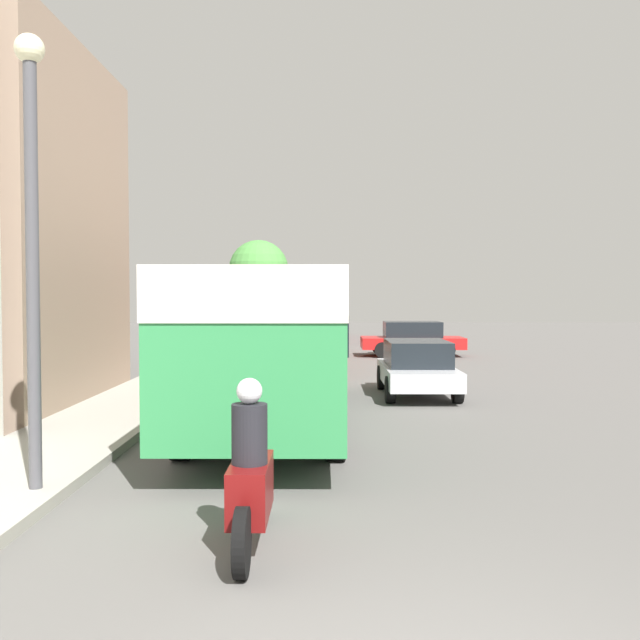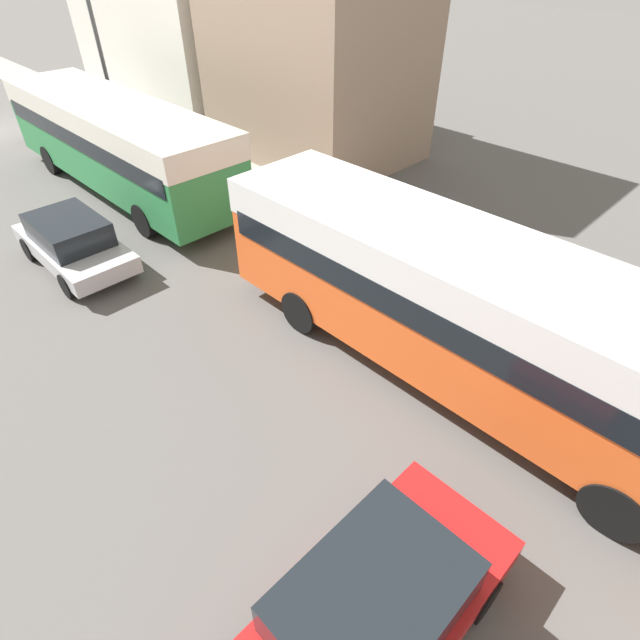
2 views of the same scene
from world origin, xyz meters
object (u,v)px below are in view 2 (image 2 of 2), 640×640
object	(u,v)px
bus_lead	(115,135)
pedestrian_near_curb	(375,209)
bus_following	(474,301)
car_far_curb	(372,610)
car_crossing	(73,242)
motorcycle_behind_lead	(35,126)

from	to	relation	value
bus_lead	pedestrian_near_curb	distance (m)	9.00
bus_following	pedestrian_near_curb	xyz separation A→B (m)	(-3.18, -4.91, -0.98)
bus_lead	pedestrian_near_curb	size ratio (longest dim) A/B	6.75
car_far_curb	pedestrian_near_curb	size ratio (longest dim) A/B	2.58
bus_following	car_crossing	xyz separation A→B (m)	(3.55, -9.61, -1.22)
motorcycle_behind_lead	car_far_curb	xyz separation A→B (m)	(4.38, 22.19, 0.06)
bus_lead	bus_following	xyz separation A→B (m)	(-0.20, 13.20, 0.04)
bus_lead	car_far_curb	distance (m)	15.77
bus_lead	car_far_curb	size ratio (longest dim) A/B	2.62
car_crossing	pedestrian_near_curb	distance (m)	8.22
bus_following	car_far_curb	world-z (taller)	bus_following
bus_following	motorcycle_behind_lead	bearing A→B (deg)	-88.70
car_crossing	bus_lead	bearing A→B (deg)	-133.06
bus_lead	bus_following	bearing A→B (deg)	90.87
pedestrian_near_curb	car_crossing	bearing A→B (deg)	-34.96
car_crossing	pedestrian_near_curb	xyz separation A→B (m)	(-6.73, 4.71, 0.25)
pedestrian_near_curb	bus_lead	bearing A→B (deg)	-67.83
motorcycle_behind_lead	car_crossing	distance (m)	11.19
bus_lead	motorcycle_behind_lead	distance (m)	7.28
motorcycle_behind_lead	car_crossing	size ratio (longest dim) A/B	0.56
bus_lead	motorcycle_behind_lead	xyz separation A→B (m)	(0.26, -7.17, -1.23)
car_crossing	pedestrian_near_curb	world-z (taller)	pedestrian_near_curb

